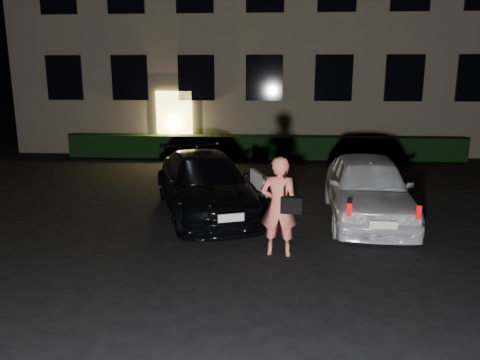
{
  "coord_description": "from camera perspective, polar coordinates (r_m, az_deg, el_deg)",
  "views": [
    {
      "loc": [
        0.37,
        -7.2,
        3.2
      ],
      "look_at": [
        -0.29,
        2.0,
        1.08
      ],
      "focal_mm": 35.0,
      "sensor_mm": 36.0,
      "label": 1
    }
  ],
  "objects": [
    {
      "name": "ground",
      "position": [
        7.89,
        1.08,
        -10.97
      ],
      "size": [
        80.0,
        80.0,
        0.0
      ],
      "primitive_type": "plane",
      "color": "black",
      "rests_on": "ground"
    },
    {
      "name": "sedan",
      "position": [
        10.89,
        -4.26,
        -0.46
      ],
      "size": [
        3.36,
        5.04,
        1.36
      ],
      "rotation": [
        0.0,
        0.0,
        0.34
      ],
      "color": "black",
      "rests_on": "ground"
    },
    {
      "name": "man",
      "position": [
        8.28,
        4.81,
        -3.2
      ],
      "size": [
        0.75,
        0.49,
        1.8
      ],
      "rotation": [
        0.0,
        0.0,
        3.05
      ],
      "color": "#EF6E5A",
      "rests_on": "ground"
    },
    {
      "name": "hatch",
      "position": [
        10.69,
        15.28,
        -0.9
      ],
      "size": [
        1.94,
        4.34,
        1.45
      ],
      "rotation": [
        0.0,
        0.0,
        -0.05
      ],
      "color": "white",
      "rests_on": "ground"
    },
    {
      "name": "hedge",
      "position": [
        17.92,
        2.85,
        4.04
      ],
      "size": [
        15.0,
        0.7,
        0.85
      ],
      "primitive_type": "cube",
      "color": "black",
      "rests_on": "ground"
    },
    {
      "name": "building",
      "position": [
        22.37,
        3.29,
        20.13
      ],
      "size": [
        20.0,
        8.11,
        12.0
      ],
      "color": "#6C5E4D",
      "rests_on": "ground"
    }
  ]
}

